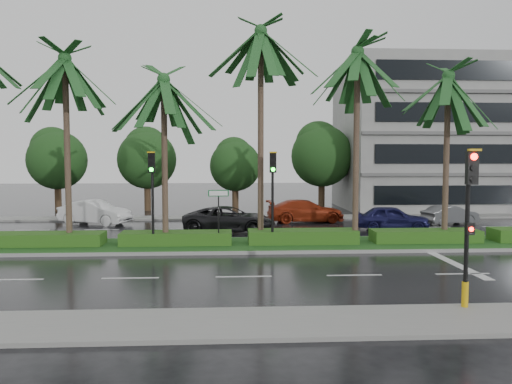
{
  "coord_description": "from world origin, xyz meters",
  "views": [
    {
      "loc": [
        -0.52,
        -22.52,
        4.26
      ],
      "look_at": [
        0.79,
        1.5,
        2.58
      ],
      "focal_mm": 35.0,
      "sensor_mm": 36.0,
      "label": 1
    }
  ],
  "objects": [
    {
      "name": "car_grey",
      "position": [
        13.5,
        8.19,
        0.61
      ],
      "size": [
        2.38,
        3.93,
        1.22
      ],
      "primitive_type": "imported",
      "rotation": [
        0.0,
        0.0,
        1.89
      ],
      "color": "#4E4F52",
      "rests_on": "ground"
    },
    {
      "name": "median",
      "position": [
        0.0,
        1.0,
        0.08
      ],
      "size": [
        36.0,
        4.0,
        0.15
      ],
      "color": "gray",
      "rests_on": "ground"
    },
    {
      "name": "lane_markings",
      "position": [
        3.04,
        -0.43,
        0.01
      ],
      "size": [
        34.0,
        13.06,
        0.01
      ],
      "color": "silver",
      "rests_on": "ground"
    },
    {
      "name": "car_red",
      "position": [
        4.5,
        9.81,
        0.73
      ],
      "size": [
        2.36,
        5.17,
        1.47
      ],
      "primitive_type": "imported",
      "rotation": [
        0.0,
        0.0,
        1.63
      ],
      "color": "maroon",
      "rests_on": "ground"
    },
    {
      "name": "car_blue",
      "position": [
        9.0,
        5.92,
        0.72
      ],
      "size": [
        2.47,
        4.45,
        1.43
      ],
      "primitive_type": "imported",
      "rotation": [
        0.0,
        0.0,
        1.38
      ],
      "color": "#19194C",
      "rests_on": "ground"
    },
    {
      "name": "street_sign",
      "position": [
        -1.0,
        0.48,
        2.12
      ],
      "size": [
        0.95,
        0.09,
        2.6
      ],
      "color": "black",
      "rests_on": "median"
    },
    {
      "name": "far_sidewalk",
      "position": [
        0.0,
        12.0,
        0.06
      ],
      "size": [
        40.0,
        2.0,
        0.12
      ],
      "primitive_type": "cube",
      "color": "gray",
      "rests_on": "ground"
    },
    {
      "name": "bg_trees",
      "position": [
        1.74,
        17.59,
        4.51
      ],
      "size": [
        32.98,
        5.36,
        7.74
      ],
      "color": "#362918",
      "rests_on": "ground"
    },
    {
      "name": "car_white",
      "position": [
        -9.03,
        9.46,
        0.76
      ],
      "size": [
        3.14,
        4.88,
        1.52
      ],
      "primitive_type": "imported",
      "rotation": [
        0.0,
        0.0,
        1.21
      ],
      "color": "white",
      "rests_on": "ground"
    },
    {
      "name": "near_sidewalk",
      "position": [
        0.0,
        -10.2,
        0.06
      ],
      "size": [
        40.0,
        2.4,
        0.12
      ],
      "primitive_type": "cube",
      "color": "gray",
      "rests_on": "ground"
    },
    {
      "name": "hedge",
      "position": [
        0.0,
        1.0,
        0.45
      ],
      "size": [
        35.2,
        1.4,
        0.6
      ],
      "color": "#234914",
      "rests_on": "median"
    },
    {
      "name": "palm_row",
      "position": [
        -1.25,
        1.02,
        8.28
      ],
      "size": [
        26.3,
        4.2,
        10.82
      ],
      "color": "#3E3023",
      "rests_on": "median"
    },
    {
      "name": "car_darkgrey",
      "position": [
        -0.5,
        5.8,
        0.72
      ],
      "size": [
        3.17,
        5.52,
        1.45
      ],
      "primitive_type": "imported",
      "rotation": [
        0.0,
        0.0,
        1.42
      ],
      "color": "black",
      "rests_on": "ground"
    },
    {
      "name": "signal_median_right",
      "position": [
        1.5,
        0.3,
        3.0
      ],
      "size": [
        0.34,
        0.42,
        4.36
      ],
      "color": "black",
      "rests_on": "median"
    },
    {
      "name": "ground",
      "position": [
        0.0,
        0.0,
        0.0
      ],
      "size": [
        120.0,
        120.0,
        0.0
      ],
      "primitive_type": "plane",
      "color": "black",
      "rests_on": "ground"
    },
    {
      "name": "signal_near",
      "position": [
        6.0,
        -9.39,
        2.5
      ],
      "size": [
        0.34,
        0.45,
        4.36
      ],
      "color": "black",
      "rests_on": "near_sidewalk"
    },
    {
      "name": "signal_median_left",
      "position": [
        -4.0,
        0.3,
        3.0
      ],
      "size": [
        0.34,
        0.42,
        4.36
      ],
      "color": "black",
      "rests_on": "median"
    },
    {
      "name": "building",
      "position": [
        17.0,
        18.0,
        6.0
      ],
      "size": [
        16.0,
        10.0,
        12.0
      ],
      "primitive_type": "cube",
      "color": "gray",
      "rests_on": "ground"
    }
  ]
}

